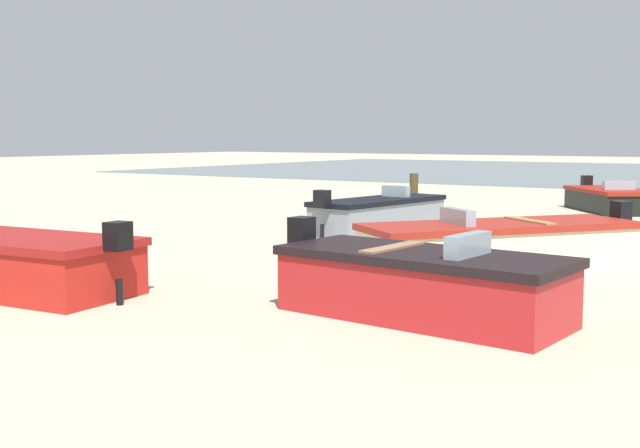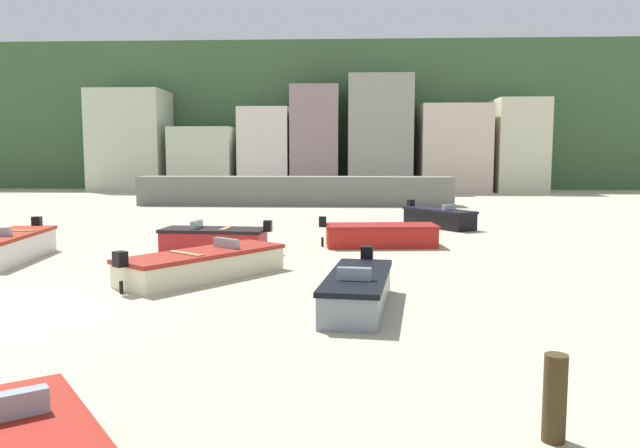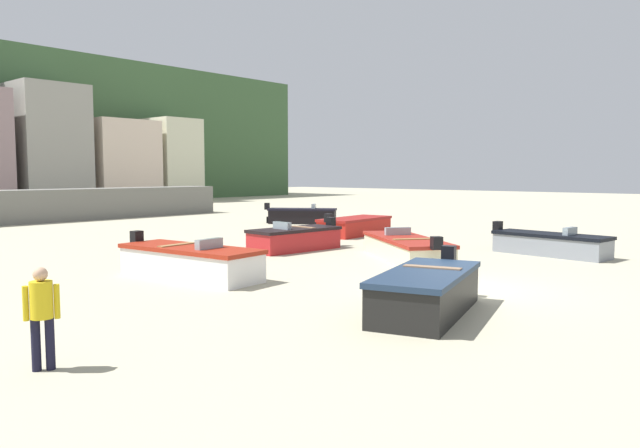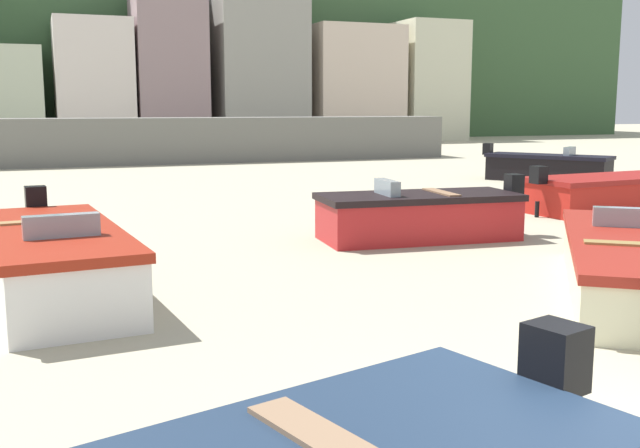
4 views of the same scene
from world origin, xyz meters
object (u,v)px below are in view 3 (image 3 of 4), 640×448
at_px(boat_grey_0, 550,244).
at_px(boat_white_6, 190,262).
at_px(boat_black_3, 302,216).
at_px(boat_black_5, 427,292).
at_px(boat_cream_2, 406,248).
at_px(beach_walker_distant, 42,310).
at_px(boat_red_7, 295,239).
at_px(boat_red_4, 355,226).

height_order(boat_grey_0, boat_white_6, boat_white_6).
relative_size(boat_black_3, boat_black_5, 0.96).
bearing_deg(boat_grey_0, boat_cream_2, -30.57).
height_order(boat_grey_0, boat_cream_2, boat_grey_0).
distance_m(boat_black_5, beach_walker_distant, 7.59).
distance_m(boat_cream_2, boat_black_3, 15.56).
distance_m(boat_white_6, beach_walker_distant, 8.19).
xyz_separation_m(boat_grey_0, boat_black_3, (4.16, 16.38, 0.05)).
bearing_deg(boat_red_7, beach_walker_distant, 123.16).
relative_size(boat_grey_0, boat_white_6, 0.92).
height_order(boat_grey_0, beach_walker_distant, beach_walker_distant).
relative_size(boat_red_4, boat_red_7, 1.13).
relative_size(boat_black_5, beach_walker_distant, 2.62).
relative_size(boat_cream_2, boat_white_6, 1.04).
bearing_deg(boat_cream_2, boat_white_6, -163.14).
xyz_separation_m(boat_cream_2, boat_black_5, (-6.62, -4.82, 0.08)).
bearing_deg(boat_white_6, boat_red_4, -168.55).
distance_m(boat_grey_0, boat_white_6, 13.22).
xyz_separation_m(boat_red_4, boat_red_7, (-6.15, -1.78, 0.02)).
distance_m(boat_black_3, boat_red_7, 12.43).
height_order(boat_black_3, boat_red_4, boat_black_3).
bearing_deg(beach_walker_distant, boat_black_5, 9.21).
height_order(boat_grey_0, boat_black_3, boat_black_3).
bearing_deg(boat_cream_2, boat_black_3, 93.50).
distance_m(boat_red_4, boat_red_7, 6.41).
bearing_deg(boat_white_6, beach_walker_distant, 32.19).
xyz_separation_m(boat_black_3, boat_black_5, (-15.22, -17.78, 0.01)).
bearing_deg(boat_red_4, boat_white_6, -78.48).
bearing_deg(beach_walker_distant, boat_white_6, 66.18).
bearing_deg(boat_black_3, boat_white_6, -1.07).
relative_size(boat_grey_0, boat_cream_2, 0.88).
bearing_deg(boat_black_3, boat_grey_0, 41.78).
relative_size(boat_grey_0, boat_black_5, 1.07).
distance_m(boat_cream_2, boat_white_6, 7.76).
distance_m(boat_red_4, boat_black_5, 16.56).
height_order(boat_white_6, beach_walker_distant, beach_walker_distant).
xyz_separation_m(boat_white_6, boat_red_7, (6.57, 2.05, -0.02)).
height_order(boat_black_3, boat_red_7, boat_black_3).
bearing_deg(boat_red_7, boat_grey_0, -142.83).
bearing_deg(boat_cream_2, boat_black_5, -106.87).
bearing_deg(boat_grey_0, boat_black_3, -97.23).
distance_m(boat_white_6, boat_red_7, 6.89).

